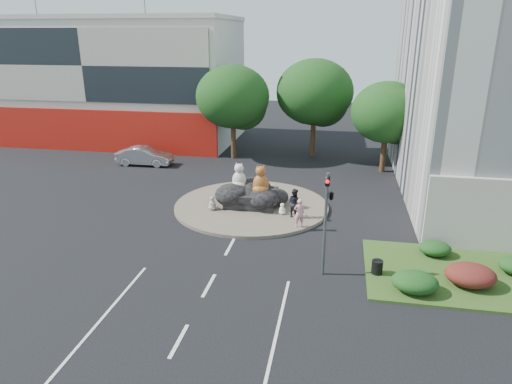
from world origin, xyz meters
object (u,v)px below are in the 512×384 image
(kitten_calico, at_px, (212,203))
(kitten_white, at_px, (282,208))
(cat_tabby, at_px, (261,179))
(pedestrian_pink, at_px, (299,213))
(cat_white, at_px, (239,176))
(litter_bin, at_px, (377,267))
(pedestrian_dark, at_px, (294,203))
(parked_car, at_px, (145,156))

(kitten_calico, height_order, kitten_white, kitten_calico)
(cat_tabby, height_order, pedestrian_pink, cat_tabby)
(cat_white, relative_size, litter_bin, 2.74)
(pedestrian_dark, relative_size, litter_bin, 2.73)
(pedestrian_pink, bearing_deg, parked_car, -58.18)
(cat_tabby, bearing_deg, kitten_calico, -171.71)
(kitten_white, xyz_separation_m, litter_bin, (5.31, -6.37, -0.12))
(cat_tabby, xyz_separation_m, pedestrian_dark, (2.28, -1.25, -0.97))
(cat_tabby, bearing_deg, pedestrian_dark, -39.46)
(kitten_calico, height_order, litter_bin, kitten_calico)
(cat_white, relative_size, cat_tabby, 0.93)
(pedestrian_pink, height_order, parked_car, pedestrian_pink)
(kitten_white, distance_m, pedestrian_dark, 0.97)
(cat_tabby, relative_size, pedestrian_dark, 1.08)
(cat_tabby, xyz_separation_m, kitten_calico, (-2.93, -1.00, -1.40))
(kitten_white, xyz_separation_m, pedestrian_pink, (1.20, -1.75, 0.48))
(kitten_white, relative_size, pedestrian_dark, 0.41)
(parked_car, bearing_deg, cat_white, -129.77)
(kitten_calico, distance_m, kitten_white, 4.44)
(kitten_calico, height_order, pedestrian_dark, pedestrian_dark)
(kitten_calico, xyz_separation_m, pedestrian_pink, (5.65, -1.71, 0.38))
(cat_tabby, relative_size, kitten_white, 2.61)
(kitten_calico, xyz_separation_m, parked_car, (-8.75, 9.65, 0.11))
(cat_white, height_order, kitten_white, cat_white)
(pedestrian_pink, bearing_deg, pedestrian_dark, -93.13)
(pedestrian_pink, xyz_separation_m, litter_bin, (4.11, -4.61, -0.60))
(cat_tabby, relative_size, pedestrian_pink, 1.14)
(cat_tabby, xyz_separation_m, kitten_white, (1.51, -0.96, -1.50))
(kitten_calico, bearing_deg, kitten_white, 33.41)
(kitten_white, bearing_deg, cat_tabby, 119.17)
(cat_white, relative_size, kitten_calico, 1.92)
(kitten_white, distance_m, pedestrian_pink, 2.18)
(cat_tabby, bearing_deg, pedestrian_pink, -55.59)
(kitten_calico, bearing_deg, pedestrian_pink, 16.01)
(cat_tabby, distance_m, kitten_calico, 3.40)
(pedestrian_dark, bearing_deg, cat_tabby, 4.02)
(kitten_calico, xyz_separation_m, pedestrian_dark, (5.21, -0.25, 0.43))
(cat_white, distance_m, cat_tabby, 1.69)
(kitten_white, height_order, parked_car, parked_car)
(cat_white, xyz_separation_m, parked_car, (-10.13, 7.97, -1.22))
(pedestrian_pink, xyz_separation_m, parked_car, (-14.40, 11.36, -0.27))
(cat_white, distance_m, pedestrian_pink, 5.53)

